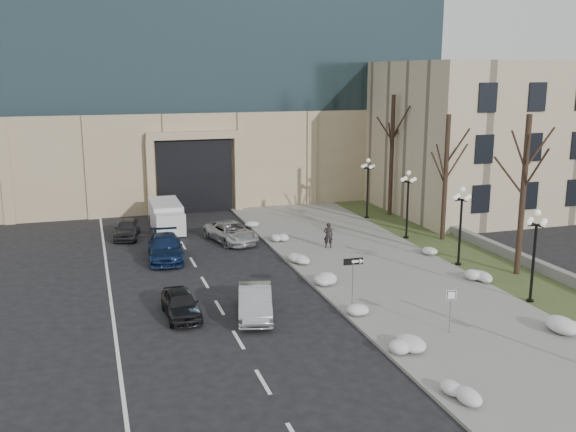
% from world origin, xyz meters
% --- Properties ---
extents(ground, '(160.00, 160.00, 0.00)m').
position_xyz_m(ground, '(0.00, 0.00, 0.00)').
color(ground, black).
rests_on(ground, ground).
extents(sidewalk, '(9.00, 40.00, 0.12)m').
position_xyz_m(sidewalk, '(3.50, 14.00, 0.06)').
color(sidewalk, gray).
rests_on(sidewalk, ground).
extents(curb, '(0.30, 40.00, 0.14)m').
position_xyz_m(curb, '(-1.00, 14.00, 0.07)').
color(curb, gray).
rests_on(curb, ground).
extents(grass_strip, '(4.00, 40.00, 0.10)m').
position_xyz_m(grass_strip, '(10.00, 14.00, 0.05)').
color(grass_strip, '#3A4824').
rests_on(grass_strip, ground).
extents(stone_wall, '(0.50, 30.00, 0.70)m').
position_xyz_m(stone_wall, '(12.00, 16.00, 0.35)').
color(stone_wall, slate).
rests_on(stone_wall, ground).
extents(classical_building, '(22.00, 18.12, 12.00)m').
position_xyz_m(classical_building, '(22.00, 27.98, 6.00)').
color(classical_building, tan).
rests_on(classical_building, ground).
extents(car_a, '(1.64, 3.80, 1.28)m').
position_xyz_m(car_a, '(-8.44, 9.41, 0.64)').
color(car_a, black).
rests_on(car_a, ground).
extents(car_b, '(2.49, 4.59, 1.44)m').
position_xyz_m(car_b, '(-5.13, 8.38, 0.72)').
color(car_b, '#9B9CA2').
rests_on(car_b, ground).
extents(car_c, '(2.43, 5.19, 1.46)m').
position_xyz_m(car_c, '(-7.99, 19.14, 0.73)').
color(car_c, navy).
rests_on(car_c, ground).
extents(car_d, '(3.34, 5.26, 1.35)m').
position_xyz_m(car_d, '(-3.27, 21.94, 0.68)').
color(car_d, '#B9B9B9').
rests_on(car_d, ground).
extents(car_e, '(2.17, 4.06, 1.31)m').
position_xyz_m(car_e, '(-9.88, 25.12, 0.66)').
color(car_e, '#2B2B30').
rests_on(car_e, ground).
extents(pedestrian, '(0.70, 0.58, 1.65)m').
position_xyz_m(pedestrian, '(2.29, 18.22, 0.95)').
color(pedestrian, black).
rests_on(pedestrian, sidewalk).
extents(box_truck, '(2.18, 6.01, 1.90)m').
position_xyz_m(box_truck, '(-6.95, 27.02, 0.92)').
color(box_truck, silver).
rests_on(box_truck, ground).
extents(one_way_sign, '(1.00, 0.27, 2.69)m').
position_xyz_m(one_way_sign, '(-0.43, 7.49, 2.22)').
color(one_way_sign, slate).
rests_on(one_way_sign, ground).
extents(keep_sign, '(0.43, 0.16, 2.05)m').
position_xyz_m(keep_sign, '(2.38, 3.75, 1.51)').
color(keep_sign, slate).
rests_on(keep_sign, ground).
extents(snow_clump_a, '(1.10, 1.60, 0.36)m').
position_xyz_m(snow_clump_a, '(-0.48, -1.53, 0.30)').
color(snow_clump_a, silver).
rests_on(snow_clump_a, sidewalk).
extents(snow_clump_b, '(1.10, 1.60, 0.36)m').
position_xyz_m(snow_clump_b, '(-0.43, 2.79, 0.30)').
color(snow_clump_b, silver).
rests_on(snow_clump_b, sidewalk).
extents(snow_clump_c, '(1.10, 1.60, 0.36)m').
position_xyz_m(snow_clump_c, '(-0.35, 7.04, 0.30)').
color(snow_clump_c, silver).
rests_on(snow_clump_c, sidewalk).
extents(snow_clump_d, '(1.10, 1.60, 0.36)m').
position_xyz_m(snow_clump_d, '(-0.55, 11.08, 0.30)').
color(snow_clump_d, silver).
rests_on(snow_clump_d, sidewalk).
extents(snow_clump_e, '(1.10, 1.60, 0.36)m').
position_xyz_m(snow_clump_e, '(-0.44, 15.61, 0.30)').
color(snow_clump_e, silver).
rests_on(snow_clump_e, sidewalk).
extents(snow_clump_f, '(1.10, 1.60, 0.36)m').
position_xyz_m(snow_clump_f, '(-0.39, 20.29, 0.30)').
color(snow_clump_f, silver).
rests_on(snow_clump_f, sidewalk).
extents(snow_clump_g, '(1.10, 1.60, 0.36)m').
position_xyz_m(snow_clump_g, '(-0.87, 25.15, 0.30)').
color(snow_clump_g, silver).
rests_on(snow_clump_g, sidewalk).
extents(snow_clump_h, '(1.10, 1.60, 0.36)m').
position_xyz_m(snow_clump_h, '(7.41, 2.47, 0.30)').
color(snow_clump_h, silver).
rests_on(snow_clump_h, sidewalk).
extents(snow_clump_i, '(1.10, 1.60, 0.36)m').
position_xyz_m(snow_clump_i, '(7.75, 9.49, 0.30)').
color(snow_clump_i, silver).
rests_on(snow_clump_i, sidewalk).
extents(snow_clump_j, '(1.10, 1.60, 0.36)m').
position_xyz_m(snow_clump_j, '(7.74, 14.91, 0.30)').
color(snow_clump_j, silver).
rests_on(snow_clump_j, sidewalk).
extents(lamppost_a, '(1.18, 1.18, 4.76)m').
position_xyz_m(lamppost_a, '(8.30, 6.00, 3.07)').
color(lamppost_a, black).
rests_on(lamppost_a, ground).
extents(lamppost_b, '(1.18, 1.18, 4.76)m').
position_xyz_m(lamppost_b, '(8.30, 12.50, 3.07)').
color(lamppost_b, black).
rests_on(lamppost_b, ground).
extents(lamppost_c, '(1.18, 1.18, 4.76)m').
position_xyz_m(lamppost_c, '(8.30, 19.00, 3.07)').
color(lamppost_c, black).
rests_on(lamppost_c, ground).
extents(lamppost_d, '(1.18, 1.18, 4.76)m').
position_xyz_m(lamppost_d, '(8.30, 25.50, 3.07)').
color(lamppost_d, black).
rests_on(lamppost_d, ground).
extents(tree_near, '(3.20, 3.20, 9.00)m').
position_xyz_m(tree_near, '(10.50, 10.00, 5.83)').
color(tree_near, black).
rests_on(tree_near, ground).
extents(tree_mid, '(3.20, 3.20, 8.50)m').
position_xyz_m(tree_mid, '(10.50, 18.00, 5.50)').
color(tree_mid, black).
rests_on(tree_mid, ground).
extents(tree_far, '(3.20, 3.20, 9.50)m').
position_xyz_m(tree_far, '(10.50, 26.00, 6.15)').
color(tree_far, black).
rests_on(tree_far, ground).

